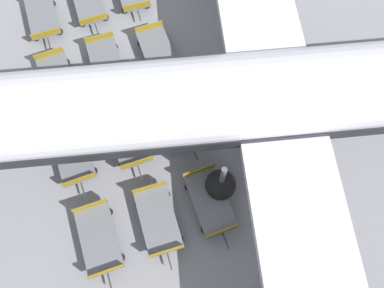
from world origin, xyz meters
TOP-DOWN VIEW (x-y plane):
  - airplane at (13.33, -6.62)m, footprint 38.78×45.39m
  - baggage_dolly_row_near_col_a at (4.92, -18.09)m, footprint 3.72×2.00m
  - baggage_dolly_row_near_col_b at (9.00, -17.36)m, footprint 3.72×2.14m
  - baggage_dolly_row_near_col_c at (13.20, -16.72)m, footprint 3.72×2.08m
  - baggage_dolly_row_near_col_d at (17.24, -15.77)m, footprint 3.72×2.01m
  - baggage_dolly_row_mid_a_col_a at (4.34, -15.55)m, footprint 3.72×2.00m
  - baggage_dolly_row_mid_a_col_b at (8.39, -14.87)m, footprint 3.71×1.94m
  - baggage_dolly_row_mid_a_col_c at (12.78, -14.08)m, footprint 3.72×2.03m
  - baggage_dolly_row_mid_a_col_d at (16.82, -13.18)m, footprint 3.71×1.93m
  - baggage_dolly_row_mid_b_col_b at (8.11, -12.17)m, footprint 3.72×2.05m
  - baggage_dolly_row_mid_b_col_c at (12.24, -11.54)m, footprint 3.72×2.13m
  - baggage_dolly_row_mid_b_col_d at (16.37, -10.82)m, footprint 3.72×2.08m
  - stand_guidance_stripe at (12.63, -16.36)m, footprint 1.93×30.06m

SIDE VIEW (x-z plane):
  - stand_guidance_stripe at x=12.63m, z-range 0.00..0.01m
  - baggage_dolly_row_near_col_a at x=4.92m, z-range 0.02..0.94m
  - baggage_dolly_row_near_col_b at x=9.00m, z-range 0.02..0.94m
  - baggage_dolly_row_near_col_c at x=13.20m, z-range 0.02..0.94m
  - baggage_dolly_row_near_col_d at x=17.24m, z-range 0.02..0.94m
  - baggage_dolly_row_mid_a_col_a at x=4.34m, z-range 0.02..0.94m
  - baggage_dolly_row_mid_a_col_b at x=8.39m, z-range 0.02..0.94m
  - baggage_dolly_row_mid_a_col_c at x=12.78m, z-range 0.02..0.94m
  - baggage_dolly_row_mid_a_col_d at x=16.82m, z-range 0.02..0.94m
  - baggage_dolly_row_mid_b_col_b at x=8.11m, z-range 0.02..0.94m
  - baggage_dolly_row_mid_b_col_c at x=12.24m, z-range 0.02..0.94m
  - baggage_dolly_row_mid_b_col_d at x=16.37m, z-range 0.02..0.94m
  - airplane at x=13.33m, z-range -3.24..10.31m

